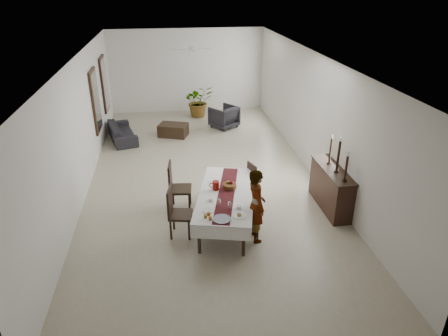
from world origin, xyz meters
TOP-DOWN VIEW (x-y plane):
  - floor at (0.00, 0.00)m, footprint 6.00×12.00m
  - ceiling at (0.00, 0.00)m, footprint 6.00×12.00m
  - wall_back at (0.00, 6.00)m, footprint 6.00×0.02m
  - wall_front at (0.00, -6.00)m, footprint 6.00×0.02m
  - wall_left at (-3.00, 0.00)m, footprint 0.02×12.00m
  - wall_right at (3.00, 0.00)m, footprint 0.02×12.00m
  - dining_table_top at (0.28, -2.42)m, footprint 1.51×2.52m
  - table_leg_fl at (-0.41, -3.40)m, footprint 0.08×0.08m
  - table_leg_fr at (0.43, -3.61)m, footprint 0.08×0.08m
  - table_leg_bl at (0.12, -1.22)m, footprint 0.08×0.08m
  - table_leg_br at (0.96, -1.43)m, footprint 0.08×0.08m
  - tablecloth_top at (0.28, -2.42)m, footprint 1.73×2.74m
  - tablecloth_drape_left at (-0.28, -2.28)m, footprint 0.61×2.47m
  - tablecloth_drape_right at (0.84, -2.55)m, footprint 0.61×2.47m
  - tablecloth_drape_near at (-0.02, -3.64)m, footprint 1.13×0.28m
  - tablecloth_drape_far at (0.58, -1.19)m, footprint 1.13×0.28m
  - table_runner at (0.28, -2.42)m, footprint 0.91×2.47m
  - red_pitcher at (0.07, -2.21)m, footprint 0.18×0.18m
  - pitcher_handle at (-0.01, -2.20)m, footprint 0.12×0.05m
  - wine_glass_near at (0.24, -3.07)m, footprint 0.07×0.07m
  - wine_glass_mid at (0.05, -2.92)m, footprint 0.07×0.07m
  - teacup_right at (0.42, -3.06)m, footprint 0.09×0.09m
  - saucer_right at (0.42, -3.06)m, footprint 0.15×0.15m
  - teacup_left at (-0.09, -2.68)m, footprint 0.09×0.09m
  - saucer_left at (-0.09, -2.68)m, footprint 0.15×0.15m
  - plate_near_right at (0.38, -3.35)m, footprint 0.24×0.24m
  - bread_near_right at (0.38, -3.35)m, footprint 0.09×0.09m
  - plate_near_left at (-0.18, -3.06)m, footprint 0.24×0.24m
  - plate_far_left at (0.10, -1.82)m, footprint 0.24×0.24m
  - serving_tray at (0.03, -3.42)m, footprint 0.35×0.35m
  - jam_jar_a at (-0.18, -3.40)m, footprint 0.06×0.06m
  - jam_jar_b at (-0.27, -3.32)m, footprint 0.06×0.06m
  - jam_jar_c at (-0.19, -3.23)m, footprint 0.06×0.06m
  - fruit_basket at (0.38, -2.19)m, footprint 0.29×0.29m
  - fruit_red at (0.42, -2.18)m, footprint 0.09×0.09m
  - fruit_green at (0.35, -2.15)m, footprint 0.08×0.08m
  - chair_right_near_seat at (0.69, -2.94)m, footprint 0.48×0.48m
  - chair_right_near_leg_fl at (0.82, -3.14)m, footprint 0.05×0.05m
  - chair_right_near_leg_fr at (0.88, -2.80)m, footprint 0.05×0.05m
  - chair_right_near_leg_bl at (0.49, -3.07)m, footprint 0.05×0.05m
  - chair_right_near_leg_br at (0.55, -2.74)m, footprint 0.05×0.05m
  - chair_right_near_back at (0.87, -2.97)m, footprint 0.11×0.41m
  - chair_right_far_seat at (0.87, -1.49)m, footprint 0.50×0.50m
  - chair_right_far_leg_fl at (1.08, -1.59)m, footprint 0.05×0.05m
  - chair_right_far_leg_fr at (0.97, -1.28)m, footprint 0.05×0.05m
  - chair_right_far_leg_bl at (0.77, -1.69)m, footprint 0.05×0.05m
  - chair_right_far_leg_br at (0.67, -1.39)m, footprint 0.05×0.05m
  - chair_right_far_back at (1.04, -1.43)m, footprint 0.16×0.39m
  - chair_left_near_seat at (-0.73, -2.71)m, footprint 0.54×0.54m
  - chair_left_near_leg_fl at (-0.88, -2.49)m, footprint 0.05×0.05m
  - chair_left_near_leg_fr at (-0.95, -2.86)m, footprint 0.05×0.05m
  - chair_left_near_leg_bl at (-0.51, -2.56)m, footprint 0.05×0.05m
  - chair_left_near_leg_br at (-0.58, -2.93)m, footprint 0.05×0.05m
  - chair_left_near_back at (-0.93, -2.67)m, footprint 0.13×0.46m
  - chair_left_far_seat at (-0.68, -1.66)m, footprint 0.54×0.54m
  - chair_left_far_leg_fl at (-0.86, -1.44)m, footprint 0.05×0.05m
  - chair_left_far_leg_fr at (-0.90, -1.84)m, footprint 0.05×0.05m
  - chair_left_far_leg_bl at (-0.45, -1.48)m, footprint 0.05×0.05m
  - chair_left_far_leg_br at (-0.50, -1.88)m, footprint 0.05×0.05m
  - chair_left_far_back at (-0.90, -1.64)m, footprint 0.10×0.49m
  - woman at (0.78, -3.07)m, footprint 0.45×0.62m
  - sideboard_body at (2.78, -2.10)m, footprint 0.43×1.62m
  - sideboard_top at (2.78, -2.10)m, footprint 0.48×1.69m
  - candlestick_near_base at (2.78, -2.70)m, footprint 0.11×0.11m
  - candlestick_near_shaft at (2.78, -2.70)m, footprint 0.05×0.05m
  - candlestick_near_candle at (2.78, -2.70)m, footprint 0.04×0.04m
  - candlestick_mid_base at (2.78, -2.26)m, footprint 0.11×0.11m
  - candlestick_mid_shaft at (2.78, -2.26)m, footprint 0.05×0.05m
  - candlestick_mid_candle at (2.78, -2.26)m, footprint 0.04×0.04m
  - candlestick_far_base at (2.78, -1.83)m, footprint 0.11×0.11m
  - candlestick_far_shaft at (2.78, -1.83)m, footprint 0.05×0.05m
  - candlestick_far_candle at (2.78, -1.83)m, footprint 0.04×0.04m
  - sofa at (-2.40, 3.07)m, footprint 1.16×1.98m
  - armchair at (1.13, 3.78)m, footprint 1.19×1.19m
  - coffee_table at (-0.71, 3.16)m, footprint 1.09×0.91m
  - potted_plant at (0.35, 5.17)m, footprint 1.27×1.16m
  - mirror_frame_near at (-2.96, 2.20)m, footprint 0.06×1.05m
  - mirror_glass_near at (-2.92, 2.20)m, footprint 0.01×0.90m
  - mirror_frame_far at (-2.96, 4.30)m, footprint 0.06×1.05m
  - mirror_glass_far at (-2.92, 4.30)m, footprint 0.01×0.90m
  - fan_rod at (0.00, 3.00)m, footprint 0.04×0.04m
  - fan_hub at (0.00, 3.00)m, footprint 0.16×0.16m
  - fan_blade_n at (0.00, 3.35)m, footprint 0.10×0.55m
  - fan_blade_s at (0.00, 2.65)m, footprint 0.10×0.55m
  - fan_blade_e at (0.35, 3.00)m, footprint 0.55×0.10m
  - fan_blade_w at (-0.35, 3.00)m, footprint 0.55×0.10m

SIDE VIEW (x-z plane):
  - floor at x=0.00m, z-range 0.00..0.00m
  - chair_right_far_leg_fl at x=1.08m, z-range 0.00..0.39m
  - chair_right_far_leg_fr at x=0.97m, z-range 0.00..0.39m
  - chair_right_far_leg_bl at x=0.77m, z-range 0.00..0.39m
  - chair_right_far_leg_br at x=0.67m, z-range 0.00..0.39m
  - chair_right_near_leg_fl at x=0.82m, z-range 0.00..0.41m
  - chair_right_near_leg_fr at x=0.88m, z-range 0.00..0.41m
  - chair_right_near_leg_bl at x=0.49m, z-range 0.00..0.41m
  - chair_right_near_leg_br at x=0.55m, z-range 0.00..0.41m
  - coffee_table at x=-0.71m, z-range 0.00..0.42m
  - chair_left_near_leg_fl at x=-0.88m, z-range 0.00..0.46m
  - chair_left_near_leg_fr at x=-0.95m, z-range 0.00..0.46m
  - chair_left_near_leg_bl at x=-0.51m, z-range 0.00..0.46m
  - chair_left_near_leg_br at x=-0.58m, z-range 0.00..0.46m
  - chair_left_far_leg_fl at x=-0.86m, z-range 0.00..0.49m
  - chair_left_far_leg_fr at x=-0.90m, z-range 0.00..0.49m
  - chair_left_far_leg_bl at x=-0.45m, z-range 0.00..0.49m
  - chair_left_far_leg_br at x=-0.50m, z-range 0.00..0.49m
  - sofa at x=-2.40m, z-range 0.00..0.54m
  - table_leg_fl at x=-0.41m, z-range 0.00..0.69m
  - table_leg_fr at x=0.43m, z-range 0.00..0.69m
  - table_leg_bl at x=0.12m, z-range 0.00..0.69m
  - table_leg_br at x=0.96m, z-range 0.00..0.69m
  - armchair at x=1.13m, z-range 0.00..0.78m
  - chair_right_far_seat at x=0.87m, z-range 0.39..0.44m
  - chair_right_near_seat at x=0.69m, z-range 0.41..0.46m
  - chair_left_near_seat at x=-0.73m, z-range 0.46..0.51m
  - sideboard_body at x=2.78m, z-range 0.00..0.97m
  - chair_left_far_seat at x=-0.68m, z-range 0.49..0.54m
  - tablecloth_drape_left at x=-0.28m, z-range 0.45..0.75m
  - tablecloth_drape_right at x=0.84m, z-range 0.45..0.75m
  - tablecloth_drape_near at x=-0.02m, z-range 0.45..0.75m
  - tablecloth_drape_far at x=0.58m, z-range 0.45..0.75m
  - potted_plant at x=0.35m, z-range 0.00..1.22m
  - chair_right_far_back at x=1.04m, z-range 0.43..0.93m
  - dining_table_top at x=0.28m, z-range 0.69..0.74m
  - chair_right_near_back at x=0.87m, z-range 0.45..0.98m
  - tablecloth_top at x=0.28m, z-range 0.74..0.75m
  - table_runner at x=0.28m, z-range 0.75..0.75m
  - saucer_right at x=0.42m, z-range 0.75..0.76m
  - saucer_left at x=-0.09m, z-range 0.75..0.76m
  - plate_near_right at x=0.38m, z-range 0.75..0.76m
  - plate_near_left at x=-0.18m, z-range 0.75..0.76m
  - plate_far_left at x=0.10m, z-range 0.75..0.76m
  - serving_tray at x=0.03m, z-range 0.75..0.77m
  - teacup_right at x=0.42m, z-range 0.75..0.81m
  - teacup_left at x=-0.09m, z-range 0.75..0.81m
  - bread_near_right at x=0.38m, z-range 0.74..0.83m
  - jam_jar_a at x=-0.18m, z-range 0.75..0.82m
  - jam_jar_b at x=-0.27m, z-range 0.75..0.82m
  - jam_jar_c at x=-0.19m, z-range 0.75..0.82m
  - woman at x=0.78m, z-range 0.00..1.58m
  - fruit_basket at x=0.38m, z-range 0.75..0.85m
  - chair_left_near_back at x=-0.93m, z-range 0.50..1.09m
  - wine_glass_near at x=0.24m, z-range 0.75..0.92m
  - wine_glass_mid at x=0.05m, z-range 0.75..0.92m
  - red_pitcher at x=0.07m, z-range 0.75..0.94m
  - pitcher_handle at x=-0.01m, z-range 0.79..0.91m
  - chair_left_far_back at x=-0.90m, z-range 0.54..1.16m
  - fruit_red at x=0.42m, z-range 0.83..0.92m
  - fruit_green at x=0.35m, z-range 0.83..0.91m
  - sideboard_top at x=2.78m, z-range 0.97..1.01m
  - candlestick_near_base at x=2.78m, z-range 1.01..1.04m
  - candlestick_mid_base at x=2.78m, z-range 1.01..1.04m
  - candlestick_far_base at x=2.78m, z-range 1.01..1.04m
  - candlestick_near_shaft at x=2.78m, z-range 1.04..1.58m
  - candlestick_far_shaft at x=2.78m, z-range 1.04..1.63m
  - candlestick_mid_shaft at x=2.78m, z-range 1.04..1.74m
  - wall_back at x=0.00m, z-range 0.00..3.20m
  - wall_front at x=0.00m, z-range 0.00..3.20m
  - wall_left at x=-3.00m, z-range 0.00..3.20m
  - wall_right at x=3.00m, z-range 0.00..3.20m
  - mirror_frame_near at x=-2.96m, z-range 0.67..2.53m
  - mirror_glass_near at x=-2.92m, z-range 0.75..2.45m
  - mirror_frame_far at x=-2.96m, z-range 0.67..2.53m
  - mirror_glass_far at x=-2.92m, z-range 0.75..2.45m
  - candlestick_near_candle at x=2.78m, z-range 1.58..1.67m
  - candlestick_far_candle at x=2.78m, z-range 1.63..1.72m
  - candlestick_mid_candle at x=2.78m, z-range 1.74..1.83m
  - fan_hub at x=0.00m, z-range 2.86..2.94m
  - fan_blade_n at x=0.00m, z-range 2.89..2.91m
  - fan_blade_s at x=0.00m, z-range 2.89..2.91m
  - fan_blade_e at x=0.35m, z-range 2.89..2.91m
  - fan_blade_w at x=-0.35m, z-range 2.89..2.91m
  - fan_rod at x=0.00m, z-range 3.00..3.20m
  - ceiling at x=0.00m, z-range 3.19..3.21m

